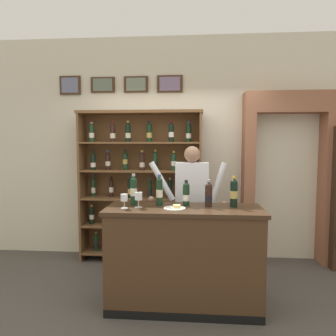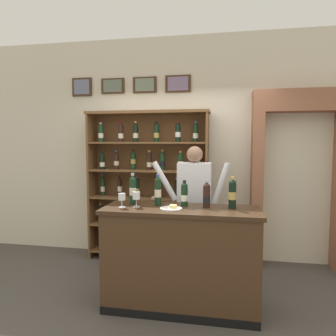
# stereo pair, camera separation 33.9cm
# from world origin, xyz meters

# --- Properties ---
(ground_plane) EXTENTS (14.00, 14.00, 0.02)m
(ground_plane) POSITION_xyz_m (0.00, 0.00, -0.01)
(ground_plane) COLOR #47423D
(back_wall) EXTENTS (12.00, 0.19, 3.25)m
(back_wall) POSITION_xyz_m (-0.00, 1.56, 1.62)
(back_wall) COLOR beige
(back_wall) RESTS_ON ground
(wine_shelf) EXTENTS (1.76, 0.37, 2.15)m
(wine_shelf) POSITION_xyz_m (-0.48, 1.28, 1.14)
(wine_shelf) COLOR brown
(wine_shelf) RESTS_ON ground
(archway_doorway) EXTENTS (1.23, 0.45, 2.40)m
(archway_doorway) POSITION_xyz_m (1.59, 1.43, 1.36)
(archway_doorway) COLOR #935B42
(archway_doorway) RESTS_ON ground
(tasting_counter) EXTENTS (1.59, 0.58, 1.05)m
(tasting_counter) POSITION_xyz_m (0.18, -0.00, 0.52)
(tasting_counter) COLOR #422B19
(tasting_counter) RESTS_ON ground
(shopkeeper) EXTENTS (0.96, 0.22, 1.66)m
(shopkeeper) POSITION_xyz_m (0.26, 0.59, 1.02)
(shopkeeper) COLOR #2D3347
(shopkeeper) RESTS_ON ground
(tasting_bottle_chianti) EXTENTS (0.07, 0.07, 0.33)m
(tasting_bottle_chianti) POSITION_xyz_m (-0.36, 0.10, 1.21)
(tasting_bottle_chianti) COLOR black
(tasting_bottle_chianti) RESTS_ON tasting_counter
(tasting_bottle_prosecco) EXTENTS (0.07, 0.07, 0.33)m
(tasting_bottle_prosecco) POSITION_xyz_m (-0.08, 0.10, 1.20)
(tasting_bottle_prosecco) COLOR black
(tasting_bottle_prosecco) RESTS_ON tasting_counter
(tasting_bottle_grappa) EXTENTS (0.07, 0.07, 0.27)m
(tasting_bottle_grappa) POSITION_xyz_m (0.20, 0.11, 1.17)
(tasting_bottle_grappa) COLOR black
(tasting_bottle_grappa) RESTS_ON tasting_counter
(tasting_bottle_vin_santo) EXTENTS (0.08, 0.08, 0.28)m
(tasting_bottle_vin_santo) POSITION_xyz_m (0.43, 0.08, 1.17)
(tasting_bottle_vin_santo) COLOR black
(tasting_bottle_vin_santo) RESTS_ON tasting_counter
(tasting_bottle_brunello) EXTENTS (0.08, 0.08, 0.32)m
(tasting_bottle_brunello) POSITION_xyz_m (0.69, 0.08, 1.20)
(tasting_bottle_brunello) COLOR black
(tasting_bottle_brunello) RESTS_ON tasting_counter
(wine_glass_center) EXTENTS (0.08, 0.08, 0.16)m
(wine_glass_center) POSITION_xyz_m (-0.28, -0.03, 1.15)
(wine_glass_center) COLOR silver
(wine_glass_center) RESTS_ON tasting_counter
(wine_glass_right) EXTENTS (0.07, 0.07, 0.15)m
(wine_glass_right) POSITION_xyz_m (-0.42, -0.09, 1.15)
(wine_glass_right) COLOR silver
(wine_glass_right) RESTS_ON tasting_counter
(cheese_plate) EXTENTS (0.22, 0.22, 0.04)m
(cheese_plate) POSITION_xyz_m (0.09, -0.07, 1.05)
(cheese_plate) COLOR white
(cheese_plate) RESTS_ON tasting_counter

